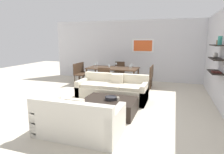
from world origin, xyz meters
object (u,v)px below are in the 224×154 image
sofa_beige (113,91)px  coffee_table (110,106)px  dining_chair_left_far (84,71)px  dining_chair_left_near (79,73)px  dining_chair_right_far (149,75)px  wine_glass_right_far (132,65)px  dining_table (113,69)px  dining_chair_right_near (147,77)px  candle_jar (118,99)px  wine_glass_right_near (130,66)px  decorative_bowl (111,98)px  wine_glass_foot (109,66)px  dining_chair_foot (105,78)px  wine_glass_head (116,64)px  loveseat_white (79,120)px  dining_chair_head (119,70)px  wine_glass_left_near (95,64)px  wine_glass_left_far (97,63)px

sofa_beige → coffee_table: 1.14m
dining_chair_left_far → dining_chair_left_near: same height
dining_chair_right_far → wine_glass_right_far: 0.78m
dining_table → dining_chair_right_near: size_ratio=2.28×
candle_jar → wine_glass_right_near: size_ratio=0.57×
decorative_bowl → candle_jar: candle_jar is taller
coffee_table → wine_glass_foot: wine_glass_foot is taller
decorative_bowl → dining_chair_foot: bearing=114.1°
sofa_beige → dining_chair_right_near: 1.75m
dining_chair_left_near → dining_chair_right_near: same height
wine_glass_right_near → dining_chair_right_far: bearing=26.9°
dining_chair_left_far → dining_chair_right_far: bearing=0.0°
dining_chair_right_far → wine_glass_foot: size_ratio=5.21×
decorative_bowl → wine_glass_head: wine_glass_head is taller
dining_chair_foot → wine_glass_foot: 0.59m
loveseat_white → candle_jar: size_ratio=19.91×
decorative_bowl → wine_glass_right_far: bearing=92.9°
dining_chair_right_far → wine_glass_foot: wine_glass_foot is taller
decorative_bowl → dining_chair_right_near: bearing=78.7°
sofa_beige → dining_chair_head: bearing=101.9°
sofa_beige → dining_chair_right_near: (0.85, 1.51, 0.21)m
wine_glass_left_near → wine_glass_head: size_ratio=1.06×
dining_chair_foot → wine_glass_right_far: 1.31m
dining_chair_foot → wine_glass_left_far: bearing=125.4°
dining_chair_foot → wine_glass_right_near: wine_glass_right_near is taller
dining_chair_head → dining_chair_right_far: bearing=-25.7°
loveseat_white → dining_chair_left_far: (-2.03, 4.29, 0.21)m
decorative_bowl → wine_glass_foot: 2.63m
candle_jar → dining_chair_right_near: 2.66m
candle_jar → wine_glass_right_far: (-0.33, 2.98, 0.44)m
wine_glass_right_near → wine_glass_foot: bearing=-156.7°
coffee_table → wine_glass_left_near: wine_glass_left_near is taller
dining_chair_head → dining_table: bearing=-90.0°
wine_glass_right_far → dining_chair_head: bearing=133.0°
dining_chair_right_far → dining_table: bearing=-171.0°
decorative_bowl → wine_glass_left_near: size_ratio=1.84×
dining_chair_right_near → dining_chair_foot: bearing=-154.3°
loveseat_white → wine_glass_foot: size_ratio=9.80×
dining_chair_right_near → wine_glass_foot: (-1.41, -0.21, 0.36)m
coffee_table → candle_jar: 0.32m
dining_table → dining_chair_foot: 0.92m
wine_glass_right_near → candle_jar: bearing=-83.1°
decorative_bowl → dining_chair_left_far: bearing=126.5°
dining_chair_right_far → dining_chair_right_near: same height
wine_glass_left_near → dining_chair_left_far: bearing=153.1°
decorative_bowl → wine_glass_left_far: size_ratio=1.65×
wine_glass_right_near → decorative_bowl: bearing=-86.9°
wine_glass_left_near → wine_glass_right_near: wine_glass_left_near is taller
decorative_bowl → dining_table: dining_table is taller
dining_chair_foot → wine_glass_foot: wine_glass_foot is taller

